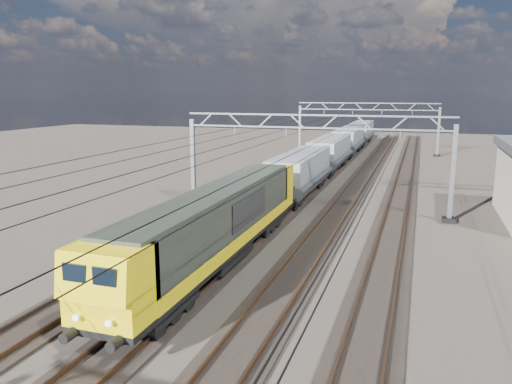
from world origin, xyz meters
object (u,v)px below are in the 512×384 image
(catenary_gantry_far, at_px, (366,126))
(hopper_wagon_fourth, at_px, (361,131))
(catenary_gantry_mid, at_px, (312,159))
(locomotive, at_px, (218,222))
(hopper_wagon_lead, at_px, (300,171))
(hopper_wagon_mid, at_px, (330,151))
(hopper_wagon_third, at_px, (349,139))

(catenary_gantry_far, relative_size, hopper_wagon_fourth, 1.53)
(catenary_gantry_mid, height_order, locomotive, catenary_gantry_mid)
(catenary_gantry_far, xyz_separation_m, hopper_wagon_fourth, (-2.00, 11.31, -1.67))
(hopper_wagon_lead, xyz_separation_m, hopper_wagon_fourth, (0.00, 42.60, 0.00))
(hopper_wagon_mid, xyz_separation_m, hopper_wagon_third, (0.00, 14.20, 0.00))
(catenary_gantry_mid, xyz_separation_m, hopper_wagon_mid, (-2.00, 18.91, -1.67))
(catenary_gantry_mid, xyz_separation_m, hopper_wagon_third, (-2.00, 33.11, -1.67))
(locomotive, relative_size, hopper_wagon_fourth, 1.62)
(hopper_wagon_third, relative_size, hopper_wagon_fourth, 1.00)
(catenary_gantry_mid, bearing_deg, hopper_wagon_third, 93.46)
(locomotive, xyz_separation_m, hopper_wagon_third, (-0.00, 46.10, -0.09))
(catenary_gantry_far, height_order, hopper_wagon_mid, catenary_gantry_far)
(hopper_wagon_lead, bearing_deg, hopper_wagon_mid, 90.00)
(catenary_gantry_mid, distance_m, catenary_gantry_far, 36.00)
(hopper_wagon_lead, bearing_deg, locomotive, -90.00)
(locomotive, distance_m, hopper_wagon_third, 46.10)
(hopper_wagon_third, bearing_deg, hopper_wagon_lead, -90.00)
(locomotive, xyz_separation_m, hopper_wagon_mid, (-0.00, 31.90, -0.09))
(hopper_wagon_third, bearing_deg, hopper_wagon_mid, -90.00)
(hopper_wagon_fourth, bearing_deg, hopper_wagon_lead, -90.00)
(hopper_wagon_third, distance_m, hopper_wagon_fourth, 14.20)
(hopper_wagon_third, bearing_deg, locomotive, -90.00)
(catenary_gantry_mid, relative_size, hopper_wagon_mid, 1.53)
(catenary_gantry_far, bearing_deg, hopper_wagon_third, -124.68)
(catenary_gantry_mid, xyz_separation_m, hopper_wagon_fourth, (-2.00, 47.31, -1.67))
(hopper_wagon_third, bearing_deg, catenary_gantry_far, 55.32)
(catenary_gantry_far, distance_m, locomotive, 49.05)
(locomotive, xyz_separation_m, hopper_wagon_lead, (-0.00, 17.70, -0.09))
(hopper_wagon_lead, xyz_separation_m, hopper_wagon_mid, (0.00, 14.20, 0.00))
(hopper_wagon_mid, bearing_deg, hopper_wagon_third, 90.00)
(locomotive, bearing_deg, hopper_wagon_third, 90.00)
(catenary_gantry_mid, bearing_deg, hopper_wagon_lead, 113.02)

